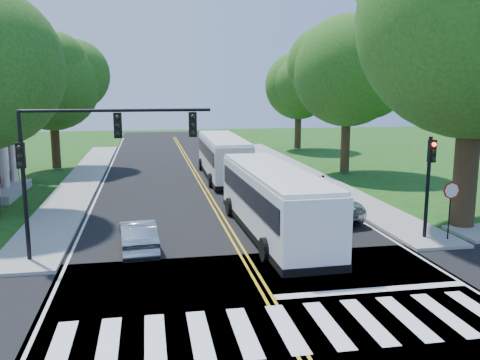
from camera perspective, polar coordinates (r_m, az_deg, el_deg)
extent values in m
plane|color=#1A3F0F|center=(15.14, 4.72, -15.45)|extent=(140.00, 140.00, 0.00)
cube|color=black|center=(32.05, -3.65, -1.60)|extent=(14.00, 96.00, 0.01)
cube|color=black|center=(15.14, 4.72, -15.43)|extent=(60.00, 12.00, 0.01)
cube|color=gold|center=(35.95, -4.41, -0.30)|extent=(0.36, 70.00, 0.01)
cube|color=silver|center=(35.90, -15.26, -0.64)|extent=(0.12, 70.00, 0.01)
cube|color=silver|center=(37.25, 6.05, 0.05)|extent=(0.12, 70.00, 0.01)
cube|color=silver|center=(14.70, 5.24, -16.22)|extent=(12.60, 3.00, 0.01)
cube|color=silver|center=(17.65, 14.61, -11.87)|extent=(6.60, 0.40, 0.01)
cube|color=gray|center=(38.99, -17.10, 0.19)|extent=(2.60, 40.00, 0.15)
cube|color=gray|center=(40.50, 6.90, 0.93)|extent=(2.60, 40.00, 0.15)
cylinder|color=#322414|center=(25.95, 24.07, 1.79)|extent=(1.10, 1.10, 6.00)
sphere|color=#3C7923|center=(25.91, 25.16, 16.17)|extent=(10.80, 10.80, 10.80)
cylinder|color=#322414|center=(43.99, -20.02, 4.11)|extent=(0.70, 0.70, 4.40)
sphere|color=#3C7923|center=(43.79, -20.40, 10.19)|extent=(7.60, 7.60, 7.60)
cylinder|color=#322414|center=(40.31, 11.76, 4.44)|extent=(0.70, 0.70, 5.00)
sphere|color=#3C7923|center=(40.15, 12.03, 11.89)|extent=(8.40, 8.40, 8.40)
cylinder|color=#322414|center=(55.71, 6.52, 5.82)|extent=(0.70, 0.70, 4.40)
sphere|color=#3C7923|center=(55.56, 6.62, 10.49)|extent=(7.20, 7.20, 7.20)
cube|color=silver|center=(34.37, -25.27, 5.65)|extent=(1.40, 6.00, 0.45)
cube|color=gray|center=(34.88, -24.75, -1.15)|extent=(1.80, 6.00, 0.50)
cylinder|color=silver|center=(34.59, -24.98, 1.86)|extent=(0.50, 0.50, 4.20)
cylinder|color=silver|center=(36.70, -24.13, 2.35)|extent=(0.50, 0.50, 4.20)
cylinder|color=black|center=(20.60, -22.98, -2.09)|extent=(0.16, 0.16, 4.60)
cube|color=black|center=(20.18, -23.41, 2.54)|extent=(0.30, 0.22, 0.95)
sphere|color=black|center=(20.01, -23.55, 3.34)|extent=(0.18, 0.18, 0.18)
cylinder|color=black|center=(19.71, -13.60, 7.60)|extent=(7.00, 0.12, 0.12)
cube|color=black|center=(19.59, -13.56, 5.98)|extent=(0.30, 0.22, 0.95)
cube|color=black|center=(19.63, -5.33, 6.22)|extent=(0.30, 0.22, 0.95)
cylinder|color=black|center=(23.33, 20.31, -0.81)|extent=(0.16, 0.16, 4.40)
cube|color=black|center=(22.96, 20.74, 3.05)|extent=(0.30, 0.22, 0.95)
sphere|color=#FF0A05|center=(22.81, 20.97, 3.75)|extent=(0.18, 0.18, 0.18)
cylinder|color=black|center=(23.55, 22.44, -3.58)|extent=(0.06, 0.06, 2.20)
cylinder|color=#A50A07|center=(23.31, 22.65, -1.09)|extent=(0.76, 0.04, 0.76)
cube|color=white|center=(22.96, 3.74, -2.45)|extent=(2.78, 11.59, 2.69)
cube|color=black|center=(22.85, 3.75, -1.26)|extent=(2.83, 10.78, 0.93)
cube|color=black|center=(28.43, 0.62, 0.73)|extent=(2.39, 0.16, 1.56)
cube|color=orange|center=(28.30, 0.62, 2.48)|extent=(1.66, 0.14, 0.31)
cube|color=black|center=(23.24, 3.71, -5.32)|extent=(2.83, 11.69, 0.29)
cube|color=white|center=(22.69, 3.78, 0.99)|extent=(2.72, 11.24, 0.21)
cylinder|color=black|center=(27.10, 4.15, -2.76)|extent=(0.34, 0.95, 0.94)
cylinder|color=black|center=(26.53, -1.14, -3.02)|extent=(0.34, 0.95, 0.94)
cylinder|color=black|center=(20.40, 9.84, -7.25)|extent=(0.34, 0.95, 0.94)
cylinder|color=black|center=(19.63, 2.87, -7.81)|extent=(0.34, 0.95, 0.94)
cube|color=white|center=(37.68, -1.93, 2.57)|extent=(2.70, 11.72, 2.72)
cube|color=black|center=(37.62, -1.94, 3.32)|extent=(2.76, 10.91, 0.94)
cube|color=black|center=(43.45, -2.97, 4.04)|extent=(2.43, 0.14, 1.58)
cube|color=orange|center=(43.36, -2.98, 5.21)|extent=(1.68, 0.13, 0.32)
cube|color=black|center=(37.86, -1.92, 0.76)|extent=(2.75, 11.82, 0.30)
cube|color=white|center=(37.52, -1.95, 4.71)|extent=(2.64, 11.37, 0.22)
cylinder|color=black|center=(41.79, -0.88, 1.86)|extent=(0.33, 0.96, 0.95)
cylinder|color=black|center=(41.49, -4.39, 1.77)|extent=(0.33, 0.96, 0.95)
cylinder|color=black|center=(34.56, 0.98, 0.10)|extent=(0.33, 0.96, 0.95)
cylinder|color=black|center=(34.19, -3.27, -0.02)|extent=(0.33, 0.96, 0.95)
imported|color=#B3B6BA|center=(21.09, -11.39, -6.19)|extent=(1.73, 4.08, 1.31)
imported|color=#B1B4B8|center=(26.40, 9.04, -2.62)|extent=(3.19, 5.60, 1.47)
imported|color=black|center=(33.24, 6.06, -0.05)|extent=(3.13, 4.84, 1.31)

